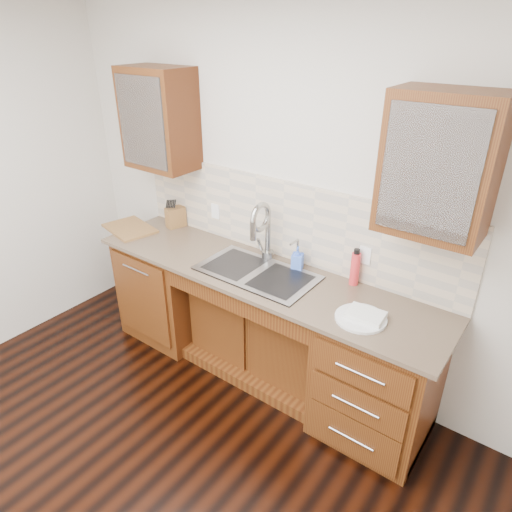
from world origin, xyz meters
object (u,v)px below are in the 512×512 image
Objects in this scene: soap_bottle at (297,258)px; plate at (361,318)px; cutting_board at (130,228)px; knife_block at (176,217)px; water_bottle at (355,269)px.

plate is (0.64, -0.31, -0.08)m from soap_bottle.
soap_bottle is 1.53m from cutting_board.
knife_block is at bearing 46.15° from cutting_board.
cutting_board is at bearing -116.32° from knife_block.
water_bottle is (0.42, 0.05, 0.03)m from soap_bottle.
knife_block reaches higher than soap_bottle.
water_bottle reaches higher than soap_bottle.
water_bottle is 1.66m from knife_block.
water_bottle is at bearing 18.43° from knife_block.
knife_block reaches higher than cutting_board.
soap_bottle is 0.56× the size of plate.
plate is 1.77× the size of knife_block.
cutting_board is (-1.51, -0.26, -0.08)m from soap_bottle.
soap_bottle is at bearing -173.82° from water_bottle.
cutting_board is (-0.27, -0.28, -0.08)m from knife_block.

